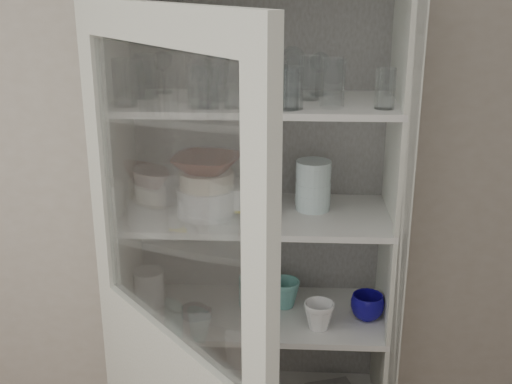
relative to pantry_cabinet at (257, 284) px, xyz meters
The scene contains 34 objects.
wall_back 0.44m from the pantry_cabinet, 140.87° to the left, with size 3.60×0.02×2.60m, color #B9AD9D.
pantry_cabinet is the anchor object (origin of this frame).
tumbler_0 0.92m from the pantry_cabinet, 154.47° to the right, with size 0.07×0.07×0.15m, color silver.
tumbler_1 0.84m from the pantry_cabinet, 129.70° to the right, with size 0.07×0.07×0.14m, color silver.
tumbler_2 0.83m from the pantry_cabinet, 123.92° to the right, with size 0.07×0.07×0.13m, color silver.
tumbler_3 0.82m from the pantry_cabinet, 69.26° to the right, with size 0.08×0.08×0.16m, color silver.
tumbler_4 0.82m from the pantry_cabinet, 63.88° to the right, with size 0.06×0.06×0.12m, color silver.
tumbler_5 0.86m from the pantry_cabinet, 36.60° to the right, with size 0.08×0.08×0.15m, color silver.
tumbler_6 0.91m from the pantry_cabinet, 25.23° to the right, with size 0.06×0.06×0.13m, color silver.
tumbler_7 0.89m from the pantry_cabinet, behind, with size 0.07×0.07×0.13m, color silver.
tumbler_8 0.88m from the pantry_cabinet, behind, with size 0.07×0.07×0.15m, color silver.
tumbler_9 0.82m from the pantry_cabinet, 159.72° to the right, with size 0.07×0.07×0.14m, color silver.
tumbler_10 0.81m from the pantry_cabinet, 144.67° to the right, with size 0.07×0.07×0.15m, color silver.
tumbler_11 0.81m from the pantry_cabinet, 15.41° to the right, with size 0.07×0.07×0.15m, color silver.
goblet_0 0.87m from the pantry_cabinet, behind, with size 0.07×0.07×0.16m, color silver, non-canonical shape.
goblet_1 0.81m from the pantry_cabinet, behind, with size 0.07×0.07×0.16m, color silver, non-canonical shape.
goblet_2 0.82m from the pantry_cabinet, ahead, with size 0.08×0.08×0.19m, color silver, non-canonical shape.
goblet_3 0.83m from the pantry_cabinet, ahead, with size 0.07×0.07×0.16m, color silver, non-canonical shape.
plate_stack_front 0.42m from the pantry_cabinet, 149.09° to the right, with size 0.21×0.21×0.10m, color white.
plate_stack_back 0.53m from the pantry_cabinet, 168.94° to the left, with size 0.21×0.21×0.11m, color white.
cream_bowl 0.49m from the pantry_cabinet, 149.09° to the right, with size 0.19×0.19×0.06m, color beige.
terracotta_bowl 0.54m from the pantry_cabinet, 149.09° to the right, with size 0.23×0.23×0.06m, color #4D170E.
glass_platter 0.34m from the pantry_cabinet, 137.13° to the right, with size 0.30×0.30×0.02m, color silver.
yellow_trivet 0.35m from the pantry_cabinet, 137.13° to the right, with size 0.15×0.15×0.01m, color yellow.
white_ramekin 0.39m from the pantry_cabinet, 137.13° to the right, with size 0.16×0.16×0.07m, color white.
grey_bowl_stack 0.46m from the pantry_cabinet, ahead, with size 0.12×0.12×0.18m, color silver.
mug_blue 0.42m from the pantry_cabinet, 13.87° to the right, with size 0.12×0.12×0.10m, color navy.
mug_teal 0.11m from the pantry_cabinet, 14.02° to the right, with size 0.12×0.12×0.11m, color teal.
mug_white 0.29m from the pantry_cabinet, 38.20° to the right, with size 0.11×0.11×0.10m, color white.
teal_jar 0.04m from the pantry_cabinet, 133.70° to the right, with size 0.10×0.10×0.11m.
measuring_cups 0.26m from the pantry_cabinet, 152.33° to the right, with size 0.09×0.09×0.04m, color #BBB9C5.
white_canister 0.41m from the pantry_cabinet, behind, with size 0.12×0.12×0.14m, color white.
tumbler_12 0.82m from the pantry_cabinet, 60.06° to the right, with size 0.07×0.07×0.13m, color silver.
tumbler_13 0.82m from the pantry_cabinet, 106.87° to the right, with size 0.07×0.07×0.14m, color silver.
Camera 1 is at (0.32, -0.86, 2.07)m, focal length 45.00 mm.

